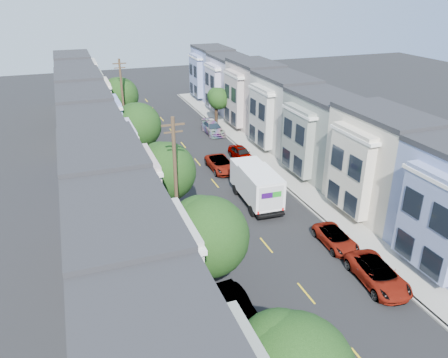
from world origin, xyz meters
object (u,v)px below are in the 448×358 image
object	(u,v)px
tree_d	(137,126)
parked_right_c	(241,153)
tree_c	(165,172)
tree_b	(207,237)
parked_right_b	(336,239)
tree_far_r	(218,99)
parked_left_b	(235,304)
parked_left_d	(163,178)
parked_right_d	(213,128)
utility_pole_far	(123,101)
tree_e	(119,96)
utility_pole_near	(176,185)
parked_left_c	(205,250)
parked_right_a	(378,275)
fedex_truck	(256,184)
lead_sedan	(221,164)

from	to	relation	value
tree_d	parked_right_c	bearing A→B (deg)	-3.51
tree_c	parked_right_c	xyz separation A→B (m)	(11.20, 11.64, -4.03)
tree_b	parked_right_b	distance (m)	12.47
tree_d	tree_far_r	xyz separation A→B (m)	(13.20, 12.80, -1.24)
tree_d	parked_left_b	distance (m)	24.34
tree_d	parked_left_d	world-z (taller)	tree_d
parked_right_c	parked_right_d	bearing A→B (deg)	86.52
tree_far_r	utility_pole_far	bearing A→B (deg)	-168.64
utility_pole_far	parked_right_b	world-z (taller)	utility_pole_far
tree_e	parked_left_b	size ratio (longest dim) A/B	1.89
tree_c	parked_right_b	bearing A→B (deg)	-33.24
utility_pole_near	parked_right_b	xyz separation A→B (m)	(11.20, -3.81, -4.54)
tree_e	utility_pole_near	bearing A→B (deg)	-90.00
parked_left_c	parked_right_c	world-z (taller)	parked_left_c
tree_d	parked_right_a	world-z (taller)	tree_d
tree_e	parked_right_c	bearing A→B (deg)	-51.37
tree_b	parked_right_d	size ratio (longest dim) A/B	1.48
parked_right_a	tree_d	bearing A→B (deg)	119.67
tree_far_r	parked_left_c	xyz separation A→B (m)	(-11.79, -30.71, -2.93)
tree_e	utility_pole_near	size ratio (longest dim) A/B	0.74
tree_e	utility_pole_near	world-z (taller)	utility_pole_near
utility_pole_far	parked_right_c	xyz separation A→B (m)	(11.20, -10.83, -4.42)
tree_b	tree_d	world-z (taller)	tree_b
parked_left_d	parked_right_d	distance (m)	16.84
utility_pole_near	parked_right_b	size ratio (longest dim) A/B	2.27
utility_pole_far	parked_right_a	world-z (taller)	utility_pole_far
parked_right_b	tree_far_r	bearing A→B (deg)	89.09
parked_right_c	fedex_truck	bearing A→B (deg)	-108.47
tree_b	parked_left_c	xyz separation A→B (m)	(1.40, 5.01, -4.27)
tree_c	lead_sedan	size ratio (longest dim) A/B	1.41
tree_c	parked_right_b	world-z (taller)	tree_c
parked_right_c	parked_right_a	bearing A→B (deg)	-93.48
tree_d	utility_pole_far	world-z (taller)	utility_pole_far
tree_d	tree_b	bearing A→B (deg)	-90.00
parked_left_d	parked_right_c	xyz separation A→B (m)	(9.80, 3.82, 0.00)
tree_c	parked_left_b	distance (m)	12.39
tree_c	parked_right_d	world-z (taller)	tree_c
parked_left_c	parked_right_d	xyz separation A→B (m)	(9.80, 27.12, 0.01)
utility_pole_far	parked_right_b	distance (m)	32.17
parked_left_b	parked_right_a	xyz separation A→B (m)	(9.80, -0.64, 0.07)
lead_sedan	parked_right_c	xyz separation A→B (m)	(3.21, 2.21, 0.03)
tree_c	parked_left_d	world-z (taller)	tree_c
parked_right_d	parked_left_d	bearing A→B (deg)	-125.84
lead_sedan	parked_left_b	world-z (taller)	lead_sedan
parked_right_b	parked_right_d	distance (m)	28.86
parked_left_b	parked_right_a	distance (m)	9.82
utility_pole_far	parked_right_d	size ratio (longest dim) A/B	2.01
parked_right_d	tree_b	bearing A→B (deg)	-109.48
utility_pole_near	parked_left_d	size ratio (longest dim) A/B	2.29
tree_e	lead_sedan	size ratio (longest dim) A/B	1.47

